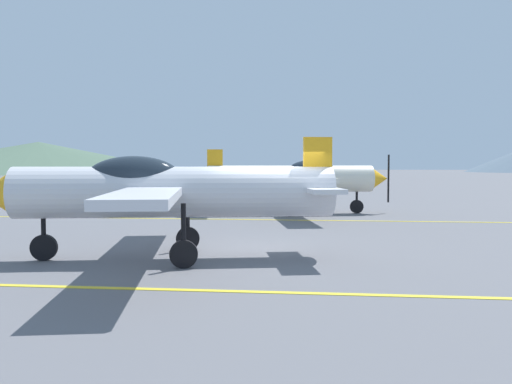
{
  "coord_description": "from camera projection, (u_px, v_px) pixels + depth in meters",
  "views": [
    {
      "loc": [
        1.02,
        -13.01,
        2.21
      ],
      "look_at": [
        -1.07,
        6.0,
        1.2
      ],
      "focal_mm": 37.26,
      "sensor_mm": 36.0,
      "label": 1
    }
  ],
  "objects": [
    {
      "name": "apron_line_near",
      "position": [
        254.0,
        292.0,
        9.15
      ],
      "size": [
        80.0,
        0.16,
        0.01
      ],
      "primitive_type": "cube",
      "color": "yellow",
      "rests_on": "ground_plane"
    },
    {
      "name": "airplane_near",
      "position": [
        162.0,
        190.0,
        12.29
      ],
      "size": [
        8.33,
        9.5,
        2.85
      ],
      "color": "silver",
      "rests_on": "ground_plane"
    },
    {
      "name": "airplane_mid",
      "position": [
        298.0,
        178.0,
        23.49
      ],
      "size": [
        8.33,
        9.5,
        2.85
      ],
      "color": "silver",
      "rests_on": "ground_plane"
    },
    {
      "name": "ground_plane",
      "position": [
        273.0,
        253.0,
        13.14
      ],
      "size": [
        400.0,
        400.0,
        0.0
      ],
      "primitive_type": "plane",
      "color": "slate"
    },
    {
      "name": "apron_line_far",
      "position": [
        288.0,
        220.0,
        20.89
      ],
      "size": [
        80.0,
        0.16,
        0.01
      ],
      "primitive_type": "cube",
      "color": "yellow",
      "rests_on": "ground_plane"
    },
    {
      "name": "hill_left",
      "position": [
        39.0,
        157.0,
        142.15
      ],
      "size": [
        82.63,
        82.63,
        8.16
      ],
      "primitive_type": "cone",
      "color": "#4C6651",
      "rests_on": "ground_plane"
    }
  ]
}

